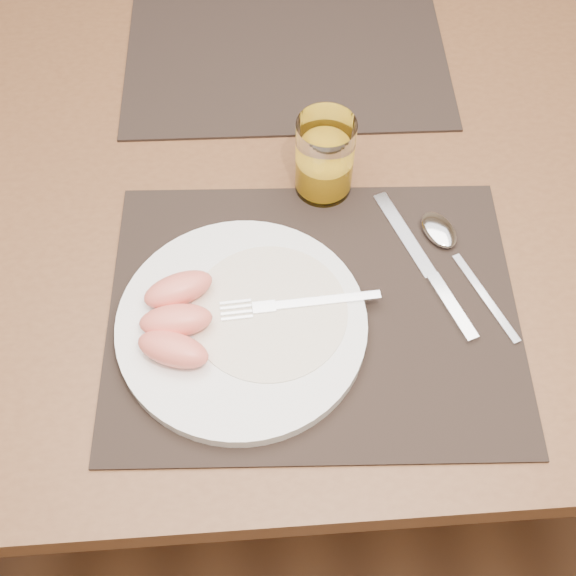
{
  "coord_description": "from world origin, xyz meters",
  "views": [
    {
      "loc": [
        -0.06,
        -0.62,
        1.44
      ],
      "look_at": [
        -0.03,
        -0.2,
        0.77
      ],
      "focal_mm": 45.0,
      "sensor_mm": 36.0,
      "label": 1
    }
  ],
  "objects_px": {
    "plate": "(242,325)",
    "knife": "(431,276)",
    "juice_glass": "(324,160)",
    "table": "(299,204)",
    "placemat_far": "(286,46)",
    "fork": "(286,305)",
    "spoon": "(446,240)",
    "placemat_near": "(313,311)"
  },
  "relations": [
    {
      "from": "plate",
      "to": "knife",
      "type": "relative_size",
      "value": 1.27
    },
    {
      "from": "juice_glass",
      "to": "table",
      "type": "bearing_deg",
      "value": 120.57
    },
    {
      "from": "table",
      "to": "placemat_far",
      "type": "height_order",
      "value": "placemat_far"
    },
    {
      "from": "placemat_far",
      "to": "knife",
      "type": "relative_size",
      "value": 2.12
    },
    {
      "from": "fork",
      "to": "spoon",
      "type": "relative_size",
      "value": 0.94
    },
    {
      "from": "placemat_far",
      "to": "fork",
      "type": "distance_m",
      "value": 0.44
    },
    {
      "from": "fork",
      "to": "knife",
      "type": "bearing_deg",
      "value": 12.29
    },
    {
      "from": "plate",
      "to": "spoon",
      "type": "relative_size",
      "value": 1.45
    },
    {
      "from": "fork",
      "to": "spoon",
      "type": "bearing_deg",
      "value": 23.42
    },
    {
      "from": "placemat_near",
      "to": "plate",
      "type": "xyz_separation_m",
      "value": [
        -0.08,
        -0.02,
        0.01
      ]
    },
    {
      "from": "knife",
      "to": "plate",
      "type": "bearing_deg",
      "value": -166.48
    },
    {
      "from": "table",
      "to": "plate",
      "type": "distance_m",
      "value": 0.27
    },
    {
      "from": "placemat_near",
      "to": "juice_glass",
      "type": "bearing_deg",
      "value": 81.16
    },
    {
      "from": "plate",
      "to": "spoon",
      "type": "bearing_deg",
      "value": 22.27
    },
    {
      "from": "table",
      "to": "placemat_near",
      "type": "relative_size",
      "value": 3.11
    },
    {
      "from": "table",
      "to": "spoon",
      "type": "relative_size",
      "value": 7.52
    },
    {
      "from": "fork",
      "to": "spoon",
      "type": "distance_m",
      "value": 0.21
    },
    {
      "from": "placemat_near",
      "to": "juice_glass",
      "type": "relative_size",
      "value": 4.29
    },
    {
      "from": "fork",
      "to": "juice_glass",
      "type": "distance_m",
      "value": 0.19
    },
    {
      "from": "plate",
      "to": "placemat_near",
      "type": "bearing_deg",
      "value": 12.21
    },
    {
      "from": "juice_glass",
      "to": "plate",
      "type": "bearing_deg",
      "value": -118.76
    },
    {
      "from": "plate",
      "to": "knife",
      "type": "xyz_separation_m",
      "value": [
        0.22,
        0.05,
        -0.01
      ]
    },
    {
      "from": "placemat_near",
      "to": "spoon",
      "type": "bearing_deg",
      "value": 26.74
    },
    {
      "from": "juice_glass",
      "to": "knife",
      "type": "bearing_deg",
      "value": -52.24
    },
    {
      "from": "placemat_near",
      "to": "knife",
      "type": "bearing_deg",
      "value": 14.27
    },
    {
      "from": "plate",
      "to": "fork",
      "type": "distance_m",
      "value": 0.05
    },
    {
      "from": "juice_glass",
      "to": "placemat_far",
      "type": "bearing_deg",
      "value": 96.15
    },
    {
      "from": "fork",
      "to": "knife",
      "type": "relative_size",
      "value": 0.82
    },
    {
      "from": "placemat_near",
      "to": "fork",
      "type": "xyz_separation_m",
      "value": [
        -0.03,
        -0.0,
        0.02
      ]
    },
    {
      "from": "table",
      "to": "juice_glass",
      "type": "xyz_separation_m",
      "value": [
        0.03,
        -0.04,
        0.13
      ]
    },
    {
      "from": "placemat_far",
      "to": "spoon",
      "type": "distance_m",
      "value": 0.39
    },
    {
      "from": "placemat_near",
      "to": "plate",
      "type": "bearing_deg",
      "value": -167.79
    },
    {
      "from": "plate",
      "to": "juice_glass",
      "type": "xyz_separation_m",
      "value": [
        0.11,
        0.19,
        0.04
      ]
    },
    {
      "from": "placemat_far",
      "to": "table",
      "type": "bearing_deg",
      "value": -89.25
    },
    {
      "from": "table",
      "to": "placemat_near",
      "type": "bearing_deg",
      "value": -90.53
    },
    {
      "from": "placemat_near",
      "to": "knife",
      "type": "relative_size",
      "value": 2.12
    },
    {
      "from": "table",
      "to": "placemat_near",
      "type": "height_order",
      "value": "placemat_near"
    },
    {
      "from": "placemat_near",
      "to": "knife",
      "type": "distance_m",
      "value": 0.14
    },
    {
      "from": "plate",
      "to": "juice_glass",
      "type": "bearing_deg",
      "value": 61.24
    },
    {
      "from": "plate",
      "to": "spoon",
      "type": "xyz_separation_m",
      "value": [
        0.24,
        0.1,
        -0.0
      ]
    },
    {
      "from": "table",
      "to": "knife",
      "type": "distance_m",
      "value": 0.25
    },
    {
      "from": "table",
      "to": "knife",
      "type": "xyz_separation_m",
      "value": [
        0.14,
        -0.19,
        0.09
      ]
    }
  ]
}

